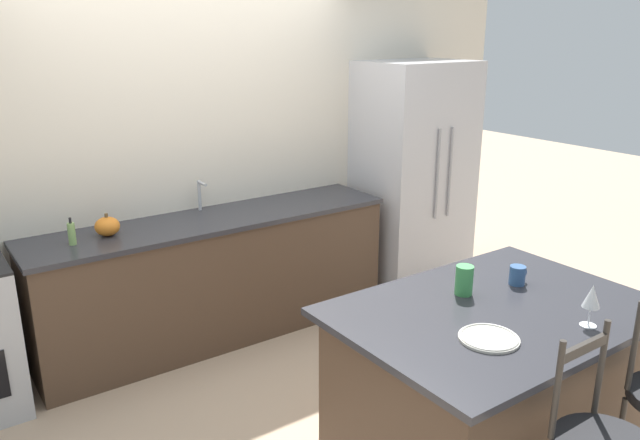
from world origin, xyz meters
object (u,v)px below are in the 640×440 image
Objects in this scene: dinner_plate at (489,338)px; tumbler_cup at (464,280)px; refrigerator at (412,177)px; soap_bottle at (72,233)px; wine_glass at (592,297)px; pumpkin_decoration at (107,226)px; coffee_mug at (518,275)px.

dinner_plate is 1.73× the size of tumbler_cup.
soap_bottle is at bearing 179.53° from refrigerator.
wine_glass is at bearing -116.71° from refrigerator.
soap_bottle is (-1.56, 2.46, -0.09)m from wine_glass.
soap_bottle is at bearing 115.66° from dinner_plate.
tumbler_cup is (0.26, 0.39, 0.06)m from dinner_plate.
dinner_plate is 1.62× the size of pumpkin_decoration.
refrigerator reaches higher than pumpkin_decoration.
dinner_plate is 0.50m from wine_glass.
wine_glass reaches higher than pumpkin_decoration.
pumpkin_decoration reaches higher than dinner_plate.
soap_bottle is (-0.23, -0.05, 0.01)m from pumpkin_decoration.
wine_glass is 1.70× the size of coffee_mug.
soap_bottle reaches higher than coffee_mug.
soap_bottle is at bearing 125.57° from tumbler_cup.
refrigerator is 12.27× the size of pumpkin_decoration.
dinner_plate is 0.66m from coffee_mug.
pumpkin_decoration is at bearing 178.37° from refrigerator.
wine_glass is at bearing -19.68° from dinner_plate.
tumbler_cup is 0.86× the size of soap_bottle.
wine_glass is (0.46, -0.16, 0.13)m from dinner_plate.
refrigerator is 2.79m from soap_bottle.
wine_glass is 1.12× the size of soap_bottle.
wine_glass is 1.23× the size of pumpkin_decoration.
wine_glass reaches higher than tumbler_cup.
dinner_plate is 2.24× the size of coffee_mug.
dinner_plate is 1.32× the size of wine_glass.
tumbler_cup is at bearing 167.46° from coffee_mug.
coffee_mug is at bearing -119.37° from refrigerator.
soap_bottle is at bearing 130.36° from coffee_mug.
refrigerator is 2.73m from wine_glass.
refrigerator is at bearing 60.63° from coffee_mug.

